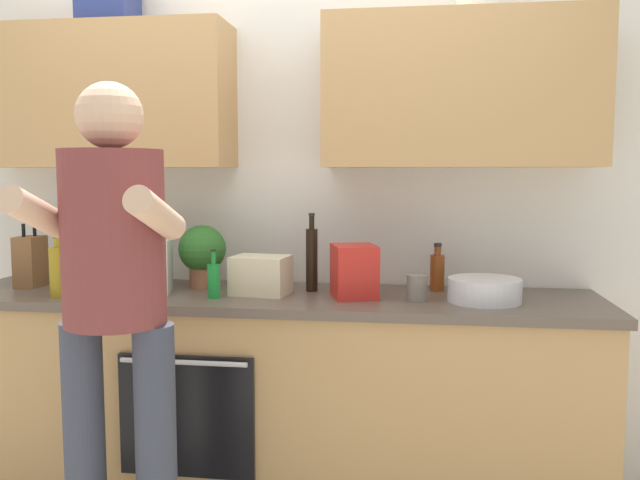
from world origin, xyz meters
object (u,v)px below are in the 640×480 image
bottle_syrup (89,271)px  bottle_oil (58,271)px  bottle_soy (312,258)px  bottle_soda (214,280)px  person_standing (115,293)px  cup_stoneware (417,288)px  grocery_bag_crisps (354,271)px  grocery_bag_rice (261,275)px  knife_block (30,261)px  bottle_vinegar (437,271)px  grocery_bag_produce (142,266)px  mixing_bowl (485,290)px  potted_herb (202,252)px

bottle_syrup → bottle_oil: bearing=-103.6°
bottle_syrup → bottle_soy: bearing=6.5°
bottle_soda → bottle_syrup: bearing=169.8°
person_standing → bottle_soy: size_ratio=4.94×
cup_stoneware → grocery_bag_crisps: size_ratio=0.49×
person_standing → bottle_soda: 0.61m
bottle_soy → bottle_syrup: bearing=-173.5°
bottle_soy → grocery_bag_rice: (-0.21, -0.11, -0.06)m
bottle_syrup → knife_block: size_ratio=0.79×
bottle_soda → bottle_vinegar: 0.99m
knife_block → grocery_bag_rice: size_ratio=1.24×
bottle_vinegar → grocery_bag_produce: (-1.29, -0.22, 0.03)m
bottle_vinegar → grocery_bag_crisps: 0.41m
bottle_vinegar → knife_block: size_ratio=0.73×
mixing_bowl → bottle_soda: bearing=-176.2°
bottle_syrup → cup_stoneware: 1.46m
grocery_bag_rice → bottle_oil: bearing=-167.4°
person_standing → bottle_vinegar: 1.42m
bottle_soda → cup_stoneware: 0.85m
potted_herb → grocery_bag_crisps: size_ratio=1.29×
grocery_bag_rice → bottle_syrup: bearing=-179.6°
grocery_bag_produce → mixing_bowl: bearing=-0.4°
bottle_vinegar → potted_herb: 1.07m
bottle_soy → potted_herb: bottle_soy is taller
bottle_soda → bottle_oil: size_ratio=0.78×
potted_herb → grocery_bag_produce: bearing=-145.1°
bottle_vinegar → bottle_soy: bearing=-171.6°
bottle_soda → grocery_bag_crisps: (0.58, 0.10, 0.03)m
grocery_bag_rice → grocery_bag_crisps: grocery_bag_crisps is taller
bottle_soda → grocery_bag_crisps: size_ratio=0.93×
bottle_soy → bottle_syrup: 1.01m
bottle_oil → grocery_bag_produce: bearing=27.0°
bottle_vinegar → bottle_soda: bearing=-162.0°
grocery_bag_produce → bottle_vinegar: bearing=9.7°
bottle_vinegar → grocery_bag_crisps: (-0.35, -0.21, 0.02)m
bottle_oil → bottle_vinegar: bearing=13.3°
grocery_bag_produce → bottle_soy: bearing=10.7°
grocery_bag_crisps → grocery_bag_produce: size_ratio=0.91×
cup_stoneware → potted_herb: 1.00m
person_standing → bottle_soy: person_standing is taller
cup_stoneware → mixing_bowl: (0.27, 0.02, -0.01)m
bottle_soda → bottle_vinegar: (0.94, 0.31, 0.01)m
bottle_syrup → grocery_bag_produce: 0.27m
bottle_soy → potted_herb: bearing=178.0°
bottle_soy → grocery_bag_produce: (-0.74, -0.14, -0.03)m
bottle_vinegar → grocery_bag_rice: 0.78m
person_standing → bottle_oil: size_ratio=6.49×
bottle_soy → bottle_soda: bottle_soy is taller
potted_herb → bottle_vinegar: bearing=3.4°
bottle_vinegar → cup_stoneware: 0.27m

